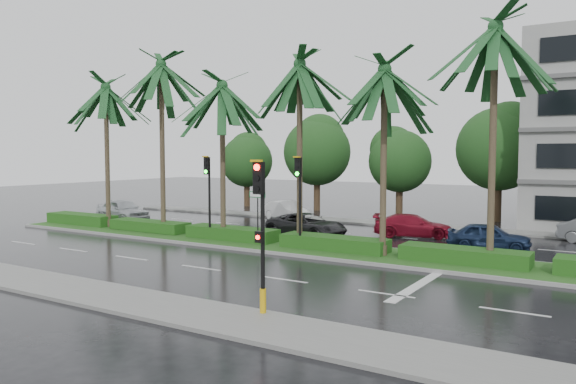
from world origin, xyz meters
The scene contains 17 objects.
ground centered at (0.00, 0.00, 0.00)m, with size 120.00×120.00×0.00m, color black.
near_sidewalk centered at (0.00, -10.20, 0.06)m, with size 40.00×2.40×0.12m, color slate.
far_sidewalk centered at (0.00, 12.00, 0.06)m, with size 40.00×2.00×0.12m, color slate.
median centered at (0.00, 1.00, 0.08)m, with size 36.00×4.00×0.15m.
hedge centered at (0.00, 1.00, 0.45)m, with size 35.20×1.40×0.60m.
lane_markings centered at (3.04, -0.43, 0.01)m, with size 34.00×13.06×0.01m.
palm_row centered at (-1.25, 1.02, 8.21)m, with size 26.30×4.20×10.30m.
signal_near centered at (6.00, -9.39, 2.50)m, with size 0.34×0.45×4.36m.
signal_median_left centered at (-4.00, 0.30, 3.00)m, with size 0.34×0.42×4.36m.
signal_median_right centered at (1.50, 0.30, 3.00)m, with size 0.34×0.42×4.36m.
street_sign centered at (-1.00, 0.48, 2.12)m, with size 0.95×0.09×2.60m.
bg_trees centered at (1.30, 17.59, 4.83)m, with size 32.87×5.63×8.13m.
car_silver centered at (-14.69, 4.07, 0.77)m, with size 4.52×1.82×1.54m, color #B5BABD.
car_white centered at (-5.50, 10.41, 0.67)m, with size 4.05×1.41×1.33m, color silver.
car_darkgrey centered at (-0.50, 4.53, 0.66)m, with size 4.74×2.18×1.32m, color black.
car_red centered at (4.50, 7.68, 0.63)m, with size 4.34×1.76×1.26m, color maroon.
car_blue centered at (9.00, 5.56, 0.66)m, with size 3.85×1.55×1.31m, color #182748.
Camera 1 is at (14.87, -22.26, 4.67)m, focal length 35.00 mm.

